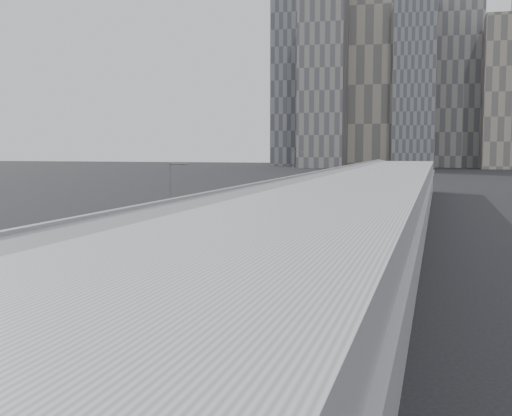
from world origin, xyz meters
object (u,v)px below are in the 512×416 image
at_px(bus_8, 349,188).
at_px(street_lamp_far, 294,173).
at_px(bus_5, 306,205).
at_px(street_lamp_near, 172,199).
at_px(bus_6, 328,198).
at_px(suv, 327,187).
at_px(bus_7, 336,193).
at_px(bus_3, 248,231).
at_px(bus_2, 206,249).
at_px(bus_4, 287,216).
at_px(shipping_container, 298,191).
at_px(bus_1, 107,290).

relative_size(bus_8, street_lamp_far, 1.53).
relative_size(bus_5, street_lamp_near, 1.54).
height_order(bus_6, street_lamp_near, street_lamp_near).
xyz_separation_m(street_lamp_near, suv, (-0.50, 90.95, -4.16)).
bearing_deg(bus_7, bus_3, -93.99).
xyz_separation_m(bus_2, street_lamp_far, (-6.84, 64.07, 3.82)).
bearing_deg(bus_2, bus_4, 85.17).
relative_size(bus_3, street_lamp_near, 1.67).
bearing_deg(bus_7, shipping_container, 130.64).
bearing_deg(street_lamp_far, bus_1, -85.13).
bearing_deg(suv, bus_7, -76.16).
bearing_deg(street_lamp_near, street_lamp_far, 90.58).
relative_size(bus_1, bus_4, 1.05).
bearing_deg(bus_6, suv, 98.41).
height_order(bus_7, street_lamp_far, street_lamp_far).
xyz_separation_m(bus_7, shipping_container, (-8.99, 9.12, -0.44)).
xyz_separation_m(bus_1, bus_5, (0.07, 57.32, -0.03)).
bearing_deg(street_lamp_far, suv, 89.88).
xyz_separation_m(bus_2, bus_4, (0.68, 26.29, 0.03)).
height_order(bus_1, bus_3, bus_3).
bearing_deg(bus_3, street_lamp_near, -156.65).
relative_size(bus_7, street_lamp_near, 1.65).
bearing_deg(bus_2, bus_1, -93.33).
bearing_deg(bus_5, street_lamp_far, 110.84).
xyz_separation_m(street_lamp_far, shipping_container, (-1.66, 11.47, -4.06)).
bearing_deg(suv, bus_3, -84.14).
distance_m(bus_5, suv, 58.13).
relative_size(bus_4, street_lamp_far, 1.33).
xyz_separation_m(bus_4, bus_7, (-0.20, 40.14, 0.16)).
height_order(bus_8, suv, bus_8).
height_order(bus_4, bus_8, bus_8).
bearing_deg(street_lamp_near, bus_4, 69.43).
relative_size(bus_7, bus_8, 0.97).
xyz_separation_m(bus_4, bus_8, (0.05, 55.06, 0.21)).
bearing_deg(bus_8, bus_3, -86.72).
bearing_deg(bus_8, suv, 116.88).
height_order(bus_6, street_lamp_far, street_lamp_far).
xyz_separation_m(bus_8, shipping_container, (-9.24, -5.80, -0.48)).
height_order(bus_3, bus_4, bus_3).
xyz_separation_m(bus_3, bus_4, (0.23, 15.74, -0.20)).
relative_size(bus_1, bus_6, 1.03).
bearing_deg(bus_7, street_lamp_near, -100.52).
bearing_deg(bus_6, street_lamp_far, 130.13).
distance_m(bus_4, bus_6, 29.14).
height_order(street_lamp_near, street_lamp_far, street_lamp_far).
bearing_deg(bus_6, street_lamp_near, -100.12).
bearing_deg(bus_1, bus_3, 88.50).
bearing_deg(bus_1, street_lamp_far, 94.31).
relative_size(bus_6, bus_7, 0.92).
distance_m(bus_3, shipping_container, 65.61).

